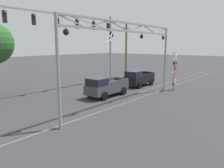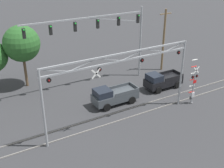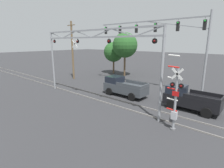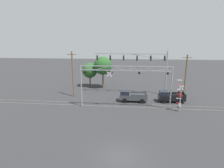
# 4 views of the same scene
# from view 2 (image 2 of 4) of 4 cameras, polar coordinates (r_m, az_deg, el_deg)

# --- Properties ---
(rail_track_near) EXTENTS (80.00, 0.08, 0.10)m
(rail_track_near) POSITION_cam_2_polar(r_m,az_deg,el_deg) (27.31, 1.46, -7.44)
(rail_track_near) COLOR gray
(rail_track_near) RESTS_ON ground_plane
(rail_track_far) EXTENTS (80.00, 0.08, 0.10)m
(rail_track_far) POSITION_cam_2_polar(r_m,az_deg,el_deg) (28.35, -0.05, -6.08)
(rail_track_far) COLOR gray
(rail_track_far) RESTS_ON ground_plane
(crossing_gantry) EXTENTS (14.66, 0.26, 7.02)m
(crossing_gantry) POSITION_cam_2_polar(r_m,az_deg,el_deg) (24.66, 1.90, 2.41)
(crossing_gantry) COLOR gray
(crossing_gantry) RESTS_ON ground_plane
(crossing_signal_mast) EXTENTS (1.14, 0.35, 5.09)m
(crossing_signal_mast) POSITION_cam_2_polar(r_m,az_deg,el_deg) (30.60, 16.17, -0.41)
(crossing_signal_mast) COLOR gray
(crossing_signal_mast) RESTS_ON ground_plane
(traffic_signal_span) EXTENTS (14.73, 0.39, 8.95)m
(traffic_signal_span) POSITION_cam_2_polar(r_m,az_deg,el_deg) (32.91, -0.48, 10.79)
(traffic_signal_span) COLOR gray
(traffic_signal_span) RESTS_ON ground_plane
(pickup_truck_lead) EXTENTS (4.95, 2.12, 2.03)m
(pickup_truck_lead) POSITION_cam_2_polar(r_m,az_deg,el_deg) (29.74, 0.26, -2.39)
(pickup_truck_lead) COLOR #3D4247
(pickup_truck_lead) RESTS_ON ground_plane
(pickup_truck_following) EXTENTS (4.60, 2.12, 2.03)m
(pickup_truck_following) POSITION_cam_2_polar(r_m,az_deg,el_deg) (33.73, 10.11, 0.69)
(pickup_truck_following) COLOR black
(pickup_truck_following) RESTS_ON ground_plane
(utility_pole_right) EXTENTS (1.80, 0.28, 8.27)m
(utility_pole_right) POSITION_cam_2_polar(r_m,az_deg,el_deg) (38.20, 10.45, 8.87)
(utility_pole_right) COLOR brown
(utility_pole_right) RESTS_ON ground_plane
(background_tree_far_left_verge) EXTENTS (4.22, 4.22, 7.44)m
(background_tree_far_left_verge) POSITION_cam_2_polar(r_m,az_deg,el_deg) (33.93, -17.90, 7.81)
(background_tree_far_left_verge) COLOR brown
(background_tree_far_left_verge) RESTS_ON ground_plane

